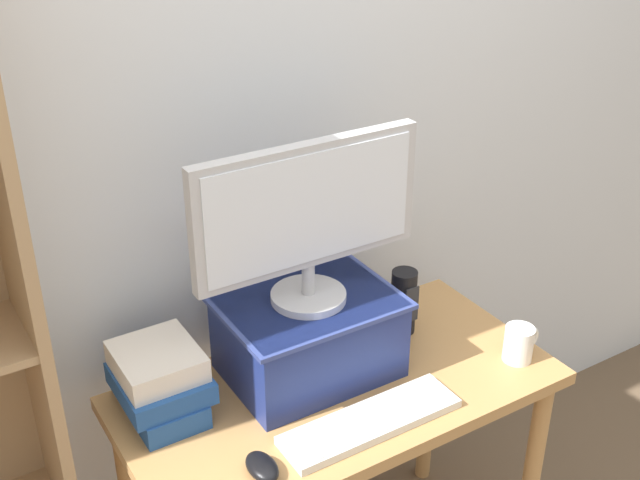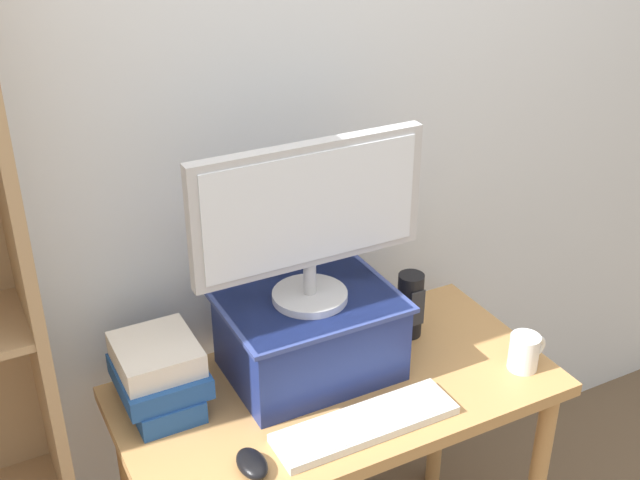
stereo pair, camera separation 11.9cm
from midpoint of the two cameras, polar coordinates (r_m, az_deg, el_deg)
back_wall at (r=2.12m, az=-2.05°, el=7.42°), size 7.00×0.08×2.60m
desk at (r=2.15m, az=2.91°, el=-12.59°), size 1.12×0.57×0.75m
riser_box at (r=2.07m, az=0.95°, el=-6.70°), size 0.44×0.33×0.22m
computer_monitor at (r=1.90m, az=1.05°, el=1.78°), size 0.60×0.19×0.42m
keyboard at (r=1.96m, az=5.06°, el=-12.90°), size 0.46×0.13×0.02m
computer_mouse at (r=1.85m, az=-2.95°, el=-15.64°), size 0.06×0.10×0.04m
book_stack at (r=2.00m, az=-9.74°, el=-9.44°), size 0.20×0.26×0.18m
coffee_mug at (r=2.20m, az=15.89°, el=-7.69°), size 0.11×0.08×0.10m
desk_speaker at (r=2.24m, az=7.94°, el=-4.62°), size 0.07×0.08×0.19m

